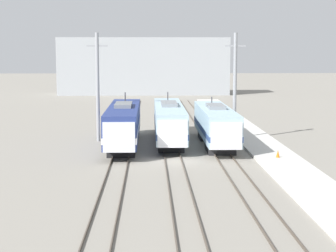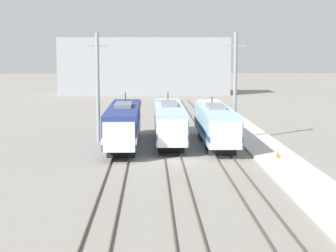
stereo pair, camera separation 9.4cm
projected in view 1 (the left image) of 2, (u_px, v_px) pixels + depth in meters
name	position (u px, v px, depth m)	size (l,w,h in m)	color
ground_plane	(173.00, 161.00, 48.32)	(400.00, 400.00, 0.00)	gray
rail_pair_far_left	(120.00, 160.00, 48.16)	(1.51, 120.00, 0.15)	#4C4238
rail_pair_center	(173.00, 160.00, 48.31)	(1.51, 120.00, 0.15)	#4C4238
rail_pair_far_right	(226.00, 159.00, 48.46)	(1.51, 120.00, 0.15)	#4C4238
locomotive_far_left	(123.00, 125.00, 54.92)	(2.98, 17.58, 5.10)	black
locomotive_center	(169.00, 122.00, 57.68)	(2.93, 18.34, 4.91)	#232326
locomotive_far_right	(216.00, 125.00, 55.55)	(2.99, 16.29, 4.60)	#232326
catenary_tower_left	(98.00, 86.00, 58.16)	(2.14, 0.38, 11.27)	gray
catenary_tower_right	(235.00, 86.00, 58.62)	(2.14, 0.38, 11.27)	gray
platform	(278.00, 159.00, 48.60)	(4.00, 120.00, 0.26)	beige
traffic_cone	(278.00, 154.00, 48.37)	(0.33, 0.33, 0.67)	orange
depot_building	(144.00, 66.00, 123.59)	(37.13, 8.11, 12.40)	#9EA3A8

